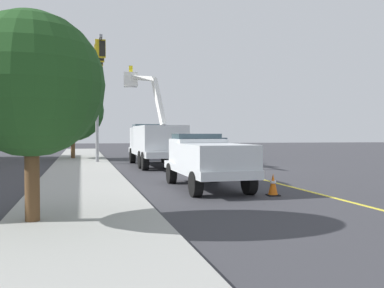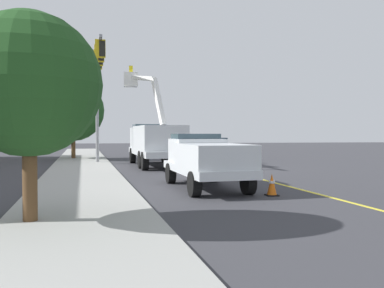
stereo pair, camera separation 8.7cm
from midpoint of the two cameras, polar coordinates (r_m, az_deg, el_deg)
The scene contains 13 objects.
ground at distance 23.89m, azimuth 3.83°, elevation -3.46°, with size 120.00×120.00×0.00m, color #38383D.
sidewalk_far_side at distance 22.57m, azimuth -15.26°, elevation -3.66°, with size 60.00×3.60×0.12m, color #9E9E99.
lane_centre_stripe at distance 23.88m, azimuth 3.83°, elevation -3.45°, with size 50.00×0.16×0.01m, color yellow.
utility_bucket_truck at distance 25.86m, azimuth -5.33°, elevation 0.47°, with size 8.42×3.68×6.48m.
service_pickup_truck at distance 15.23m, azimuth 1.92°, elevation -2.10°, with size 5.80×2.70×2.06m.
passing_minivan at distance 35.33m, azimuth 2.73°, elevation -0.25°, with size 4.98×2.41×1.69m.
traffic_cone_leading at distance 13.83m, azimuth 11.13°, elevation -5.65°, with size 0.40×0.40×0.74m.
traffic_cone_mid_front at distance 18.91m, azimuth 4.91°, elevation -3.55°, with size 0.40×0.40×0.83m.
traffic_cone_mid_rear at distance 24.27m, azimuth 0.68°, elevation -2.42°, with size 0.40×0.40×0.83m.
traffic_cone_trailing at distance 30.36m, azimuth -2.99°, elevation -1.65°, with size 0.40×0.40×0.79m.
traffic_signal_mast at distance 26.56m, azimuth -13.12°, elevation 9.57°, with size 6.31×1.03×8.34m.
street_tree_left at distance 9.80m, azimuth -21.90°, elevation 7.71°, with size 3.24×3.24×4.79m.
street_tree_right at distance 33.17m, azimuth -16.49°, elevation 4.54°, with size 4.80×4.80×6.26m.
Camera 1 is at (-23.19, 5.33, 2.09)m, focal length 37.97 mm.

